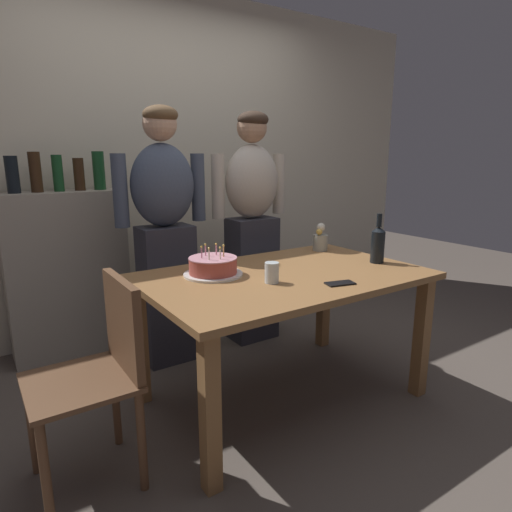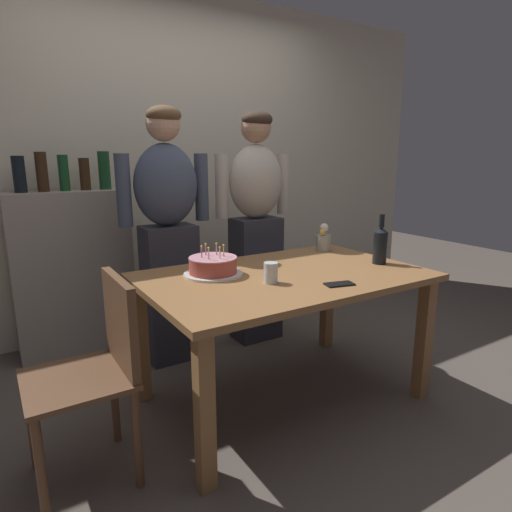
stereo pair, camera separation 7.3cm
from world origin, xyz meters
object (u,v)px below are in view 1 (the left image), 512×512
Objects in this scene: flower_vase at (320,240)px; dining_chair at (102,364)px; wine_bottle at (378,244)px; birthday_cake at (213,267)px; person_woman_cardigan at (252,224)px; person_man_bearded at (165,233)px; cell_phone at (340,283)px; water_glass_near at (272,273)px.

dining_chair is (-1.56, -0.40, -0.30)m from flower_vase.
wine_bottle is 1.64m from dining_chair.
birthday_cake is 1.07× the size of wine_bottle.
dining_chair is at bearing -165.65° from flower_vase.
person_woman_cardigan is (-0.23, 0.49, 0.06)m from flower_vase.
birthday_cake is 0.99m from wine_bottle.
flower_vase is 0.11× the size of person_man_bearded.
person_woman_cardigan is 1.64m from dining_chair.
flower_vase is at bearing 9.53° from birthday_cake.
birthday_cake is at bearing 110.53° from dining_chair.
cell_phone is (-0.50, -0.20, -0.11)m from wine_bottle.
person_woman_cardigan is at bearing 106.70° from wine_bottle.
person_woman_cardigan is (0.49, 0.92, 0.08)m from water_glass_near.
flower_vase reaches higher than birthday_cake.
birthday_cake is 2.19× the size of cell_phone.
water_glass_near is 1.05m from person_woman_cardigan.
person_man_bearded reaches higher than wine_bottle.
wine_bottle is (0.94, -0.29, 0.07)m from birthday_cake.
person_man_bearded is at bearing 143.35° from dining_chair.
wine_bottle is 0.18× the size of person_woman_cardigan.
cell_phone is at bearing -157.91° from wine_bottle.
water_glass_near is at bearing 179.48° from wine_bottle.
person_woman_cardigan is at bearing 115.10° from flower_vase.
cell_phone is at bearing 78.96° from person_woman_cardigan.
dining_chair is at bearing 53.35° from person_man_bearded.
water_glass_near is 0.56× the size of flower_vase.
cell_phone is 0.79m from flower_vase.
dining_chair reaches higher than water_glass_near.
wine_bottle reaches higher than cell_phone.
person_man_bearded reaches higher than cell_phone.
person_woman_cardigan reaches higher than water_glass_near.
dining_chair is (-0.84, 0.04, -0.28)m from water_glass_near.
cell_phone is 0.09× the size of person_man_bearded.
dining_chair is (-0.66, -0.88, -0.36)m from person_man_bearded.
flower_vase is at bearing 115.10° from person_woman_cardigan.
wine_bottle is 1.58× the size of flower_vase.
flower_vase is (-0.05, 0.44, -0.04)m from wine_bottle.
water_glass_near is 0.73× the size of cell_phone.
flower_vase is at bearing 96.58° from wine_bottle.
person_man_bearded reaches higher than birthday_cake.
water_glass_near is at bearing 101.24° from person_man_bearded.
wine_bottle is 0.55m from cell_phone.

